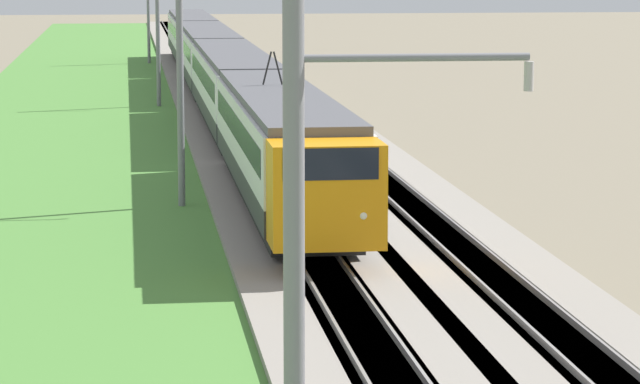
# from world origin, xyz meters

# --- Properties ---
(ballast_main) EXTENTS (240.00, 4.40, 0.30)m
(ballast_main) POSITION_xyz_m (50.00, 0.00, 0.15)
(ballast_main) COLOR gray
(ballast_main) RESTS_ON ground
(ballast_adjacent) EXTENTS (240.00, 4.40, 0.30)m
(ballast_adjacent) POSITION_xyz_m (50.00, -3.90, 0.15)
(ballast_adjacent) COLOR gray
(ballast_adjacent) RESTS_ON ground
(track_main) EXTENTS (240.00, 1.57, 0.45)m
(track_main) POSITION_xyz_m (50.00, 0.00, 0.16)
(track_main) COLOR #4C4238
(track_main) RESTS_ON ground
(track_adjacent) EXTENTS (240.00, 1.57, 0.45)m
(track_adjacent) POSITION_xyz_m (50.00, -3.90, 0.16)
(track_adjacent) COLOR #4C4238
(track_adjacent) RESTS_ON ground
(grass_verge) EXTENTS (240.00, 12.66, 0.12)m
(grass_verge) POSITION_xyz_m (50.00, 6.75, 0.06)
(grass_verge) COLOR #4C8438
(grass_verge) RESTS_ON ground
(passenger_train) EXTENTS (84.78, 2.85, 4.85)m
(passenger_train) POSITION_xyz_m (68.71, 0.00, 2.25)
(passenger_train) COLOR orange
(passenger_train) RESTS_ON ground
(catenary_mast_near) EXTENTS (0.22, 2.56, 7.79)m
(catenary_mast_near) POSITION_xyz_m (6.42, 2.97, 4.03)
(catenary_mast_near) COLOR slate
(catenary_mast_near) RESTS_ON ground
(catenary_mast_mid) EXTENTS (0.22, 2.56, 7.89)m
(catenary_mast_mid) POSITION_xyz_m (38.65, 2.97, 4.08)
(catenary_mast_mid) COLOR slate
(catenary_mast_mid) RESTS_ON ground
(catenary_mast_far) EXTENTS (0.22, 2.56, 7.91)m
(catenary_mast_far) POSITION_xyz_m (70.88, 2.97, 4.09)
(catenary_mast_far) COLOR slate
(catenary_mast_far) RESTS_ON ground
(catenary_mast_distant) EXTENTS (0.22, 2.56, 7.81)m
(catenary_mast_distant) POSITION_xyz_m (103.11, 2.97, 4.04)
(catenary_mast_distant) COLOR slate
(catenary_mast_distant) RESTS_ON ground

